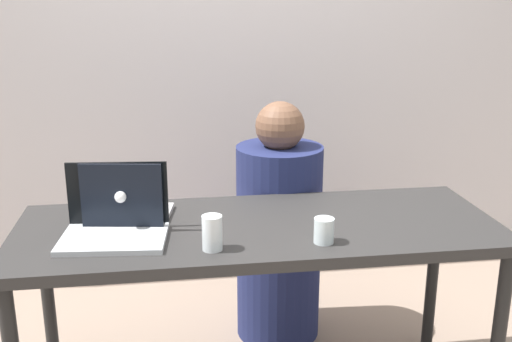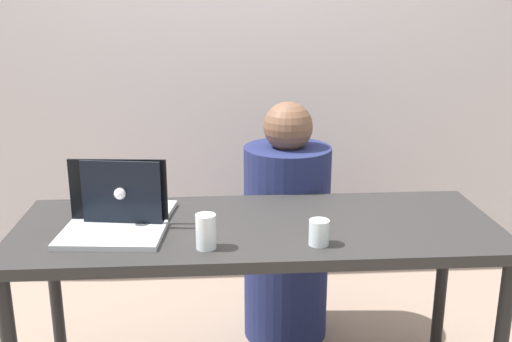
{
  "view_description": "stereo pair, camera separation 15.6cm",
  "coord_description": "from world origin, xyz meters",
  "px_view_note": "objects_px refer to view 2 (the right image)",
  "views": [
    {
      "loc": [
        -0.3,
        -1.99,
        1.54
      ],
      "look_at": [
        0.0,
        0.06,
        0.93
      ],
      "focal_mm": 42.0,
      "sensor_mm": 36.0,
      "label": 1
    },
    {
      "loc": [
        -0.14,
        -2.0,
        1.54
      ],
      "look_at": [
        0.0,
        0.06,
        0.93
      ],
      "focal_mm": 42.0,
      "sensor_mm": 36.0,
      "label": 2
    }
  ],
  "objects_px": {
    "person_at_center": "(286,236)",
    "laptop_front_left": "(114,218)",
    "laptop_back_left": "(129,206)",
    "water_glass_left": "(206,234)",
    "water_glass_right": "(319,234)"
  },
  "relations": [
    {
      "from": "person_at_center",
      "to": "water_glass_right",
      "type": "height_order",
      "value": "person_at_center"
    },
    {
      "from": "laptop_front_left",
      "to": "water_glass_right",
      "type": "bearing_deg",
      "value": -7.22
    },
    {
      "from": "laptop_front_left",
      "to": "laptop_back_left",
      "type": "height_order",
      "value": "laptop_back_left"
    },
    {
      "from": "water_glass_left",
      "to": "water_glass_right",
      "type": "relative_size",
      "value": 1.36
    },
    {
      "from": "person_at_center",
      "to": "water_glass_left",
      "type": "distance_m",
      "value": 0.85
    },
    {
      "from": "person_at_center",
      "to": "laptop_front_left",
      "type": "bearing_deg",
      "value": 51.13
    },
    {
      "from": "water_glass_left",
      "to": "water_glass_right",
      "type": "height_order",
      "value": "water_glass_left"
    },
    {
      "from": "water_glass_left",
      "to": "laptop_back_left",
      "type": "bearing_deg",
      "value": 135.18
    },
    {
      "from": "water_glass_left",
      "to": "water_glass_right",
      "type": "distance_m",
      "value": 0.37
    },
    {
      "from": "person_at_center",
      "to": "water_glass_right",
      "type": "relative_size",
      "value": 12.97
    },
    {
      "from": "laptop_front_left",
      "to": "water_glass_right",
      "type": "height_order",
      "value": "laptop_front_left"
    },
    {
      "from": "laptop_back_left",
      "to": "laptop_front_left",
      "type": "bearing_deg",
      "value": 82.73
    },
    {
      "from": "laptop_front_left",
      "to": "laptop_back_left",
      "type": "xyz_separation_m",
      "value": [
        0.04,
        0.12,
        0.0
      ]
    },
    {
      "from": "person_at_center",
      "to": "laptop_front_left",
      "type": "xyz_separation_m",
      "value": [
        -0.67,
        -0.55,
        0.31
      ]
    },
    {
      "from": "person_at_center",
      "to": "water_glass_right",
      "type": "distance_m",
      "value": 0.77
    }
  ]
}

